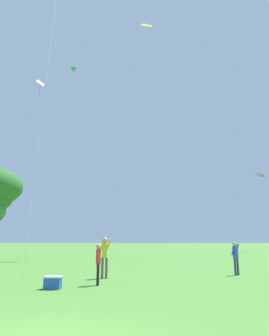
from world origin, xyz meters
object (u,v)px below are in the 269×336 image
at_px(kite_yellow_diamond, 145,37).
at_px(person_far_back, 236,255).
at_px(kite_pink_low, 39,94).
at_px(person_in_red_shirt, 98,260).
at_px(kite_black_large, 262,178).
at_px(person_near_tree, 105,253).
at_px(kite_blue_delta, 2,185).
at_px(kite_green_small, 73,68).
at_px(picnic_cooler, 53,282).

height_order(kite_yellow_diamond, person_far_back, kite_yellow_diamond).
distance_m(kite_pink_low, person_in_red_shirt, 27.24).
bearing_deg(kite_black_large, person_near_tree, -119.59).
height_order(kite_blue_delta, kite_yellow_diamond, kite_yellow_diamond).
distance_m(kite_black_large, person_near_tree, 40.82).
xyz_separation_m(person_in_red_shirt, person_near_tree, (-0.10, 2.11, 0.16)).
bearing_deg(kite_green_small, person_in_red_shirt, -70.18).
bearing_deg(kite_yellow_diamond, picnic_cooler, -97.29).
height_order(kite_black_large, kite_pink_low, kite_pink_low).
bearing_deg(kite_black_large, kite_pink_low, -149.21).
xyz_separation_m(kite_black_large, kite_pink_low, (-30.10, -17.94, 6.46)).
height_order(person_in_red_shirt, person_far_back, person_far_back).
bearing_deg(kite_green_small, picnic_cooler, -74.19).
xyz_separation_m(kite_blue_delta, kite_yellow_diamond, (19.95, -6.78, 17.32)).
bearing_deg(person_in_red_shirt, kite_yellow_diamond, 86.23).
height_order(kite_green_small, picnic_cooler, kite_green_small).
distance_m(person_near_tree, picnic_cooler, 3.47).
relative_size(kite_yellow_diamond, kite_pink_low, 1.45).
relative_size(person_near_tree, picnic_cooler, 2.99).
xyz_separation_m(kite_black_large, picnic_cooler, (-20.83, -37.45, -11.10)).
bearing_deg(kite_blue_delta, kite_black_large, 13.15).
bearing_deg(person_in_red_shirt, kite_pink_low, 119.96).
relative_size(person_in_red_shirt, person_far_back, 0.96).
relative_size(kite_yellow_diamond, kite_black_large, 2.33).
distance_m(kite_black_large, kite_green_small, 33.09).
relative_size(kite_green_small, person_far_back, 14.91).
distance_m(person_near_tree, person_far_back, 6.51).
height_order(kite_pink_low, person_far_back, kite_pink_low).
bearing_deg(kite_pink_low, kite_black_large, 30.79).
xyz_separation_m(kite_blue_delta, kite_black_large, (38.00, 8.88, 2.31)).
xyz_separation_m(kite_black_large, person_in_red_shirt, (-19.42, -36.47, -10.40)).
bearing_deg(person_far_back, kite_pink_low, 138.91).
relative_size(kite_green_small, person_in_red_shirt, 15.45).
height_order(kite_blue_delta, kite_green_small, kite_green_small).
relative_size(kite_pink_low, person_near_tree, 11.15).
bearing_deg(kite_green_small, person_far_back, -52.15).
bearing_deg(kite_blue_delta, kite_green_small, -27.78).
distance_m(kite_blue_delta, kite_pink_low, 14.88).
xyz_separation_m(person_near_tree, person_far_back, (6.28, 1.71, -0.13)).
bearing_deg(kite_pink_low, kite_blue_delta, 131.08).
distance_m(person_in_red_shirt, person_near_tree, 2.11).
bearing_deg(person_near_tree, kite_yellow_diamond, 85.52).
height_order(kite_yellow_diamond, person_near_tree, kite_yellow_diamond).
relative_size(kite_blue_delta, person_in_red_shirt, 7.04).
bearing_deg(person_in_red_shirt, person_far_back, 31.69).
bearing_deg(kite_pink_low, person_far_back, -41.09).
bearing_deg(person_in_red_shirt, kite_blue_delta, 123.96).
xyz_separation_m(person_near_tree, picnic_cooler, (-1.32, -3.09, -0.86)).
bearing_deg(kite_blue_delta, kite_yellow_diamond, -18.78).
bearing_deg(person_near_tree, kite_blue_delta, 125.96).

